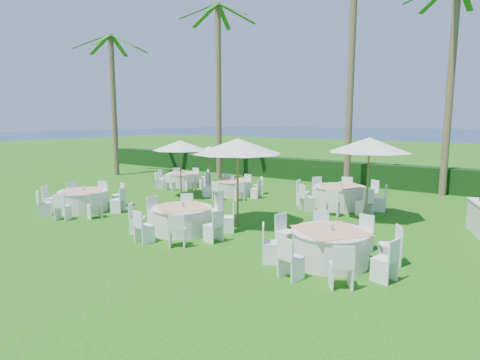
{
  "coord_description": "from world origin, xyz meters",
  "views": [
    {
      "loc": [
        9.26,
        -9.1,
        3.46
      ],
      "look_at": [
        1.01,
        2.68,
        1.3
      ],
      "focal_mm": 30.0,
      "sensor_mm": 36.0,
      "label": 1
    }
  ],
  "objects_px": {
    "umbrella_b": "(238,146)",
    "banquet_table_f": "(340,196)",
    "umbrella_c": "(209,151)",
    "banquet_table_a": "(83,200)",
    "banquet_table_e": "(233,187)",
    "umbrella_d": "(369,145)",
    "umbrella_a": "(180,145)",
    "banquet_table_d": "(183,179)",
    "banquet_table_c": "(330,246)",
    "banquet_table_b": "(182,219)"
  },
  "relations": [
    {
      "from": "banquet_table_d",
      "to": "umbrella_d",
      "type": "distance_m",
      "value": 10.49
    },
    {
      "from": "banquet_table_b",
      "to": "banquet_table_e",
      "type": "xyz_separation_m",
      "value": [
        -2.35,
        5.88,
        -0.05
      ]
    },
    {
      "from": "umbrella_b",
      "to": "banquet_table_e",
      "type": "bearing_deg",
      "value": 127.74
    },
    {
      "from": "umbrella_d",
      "to": "banquet_table_b",
      "type": "bearing_deg",
      "value": -130.88
    },
    {
      "from": "banquet_table_f",
      "to": "umbrella_d",
      "type": "height_order",
      "value": "umbrella_d"
    },
    {
      "from": "banquet_table_a",
      "to": "umbrella_c",
      "type": "distance_m",
      "value": 6.09
    },
    {
      "from": "banquet_table_c",
      "to": "banquet_table_f",
      "type": "height_order",
      "value": "banquet_table_f"
    },
    {
      "from": "banquet_table_d",
      "to": "banquet_table_e",
      "type": "bearing_deg",
      "value": -8.19
    },
    {
      "from": "banquet_table_a",
      "to": "banquet_table_c",
      "type": "height_order",
      "value": "banquet_table_c"
    },
    {
      "from": "banquet_table_b",
      "to": "banquet_table_d",
      "type": "relative_size",
      "value": 1.13
    },
    {
      "from": "banquet_table_e",
      "to": "umbrella_c",
      "type": "height_order",
      "value": "umbrella_c"
    },
    {
      "from": "banquet_table_a",
      "to": "umbrella_c",
      "type": "xyz_separation_m",
      "value": [
        1.63,
        5.64,
        1.62
      ]
    },
    {
      "from": "banquet_table_e",
      "to": "umbrella_b",
      "type": "bearing_deg",
      "value": -52.26
    },
    {
      "from": "banquet_table_c",
      "to": "banquet_table_d",
      "type": "xyz_separation_m",
      "value": [
        -10.76,
        6.36,
        -0.06
      ]
    },
    {
      "from": "banquet_table_b",
      "to": "banquet_table_f",
      "type": "height_order",
      "value": "banquet_table_f"
    },
    {
      "from": "banquet_table_f",
      "to": "umbrella_c",
      "type": "bearing_deg",
      "value": -174.7
    },
    {
      "from": "banquet_table_f",
      "to": "umbrella_c",
      "type": "height_order",
      "value": "umbrella_c"
    },
    {
      "from": "banquet_table_f",
      "to": "umbrella_d",
      "type": "bearing_deg",
      "value": -43.09
    },
    {
      "from": "banquet_table_e",
      "to": "umbrella_d",
      "type": "relative_size",
      "value": 0.99
    },
    {
      "from": "umbrella_c",
      "to": "umbrella_d",
      "type": "xyz_separation_m",
      "value": [
        7.7,
        -0.83,
        0.58
      ]
    },
    {
      "from": "banquet_table_b",
      "to": "banquet_table_e",
      "type": "distance_m",
      "value": 6.34
    },
    {
      "from": "umbrella_b",
      "to": "banquet_table_f",
      "type": "bearing_deg",
      "value": 69.47
    },
    {
      "from": "umbrella_d",
      "to": "umbrella_a",
      "type": "bearing_deg",
      "value": -175.53
    },
    {
      "from": "banquet_table_b",
      "to": "umbrella_a",
      "type": "height_order",
      "value": "umbrella_a"
    },
    {
      "from": "banquet_table_b",
      "to": "banquet_table_a",
      "type": "bearing_deg",
      "value": 179.91
    },
    {
      "from": "banquet_table_d",
      "to": "banquet_table_e",
      "type": "relative_size",
      "value": 1.0
    },
    {
      "from": "banquet_table_e",
      "to": "umbrella_a",
      "type": "relative_size",
      "value": 1.11
    },
    {
      "from": "banquet_table_a",
      "to": "banquet_table_f",
      "type": "height_order",
      "value": "banquet_table_f"
    },
    {
      "from": "banquet_table_c",
      "to": "banquet_table_f",
      "type": "distance_m",
      "value": 6.53
    },
    {
      "from": "banquet_table_e",
      "to": "umbrella_b",
      "type": "xyz_separation_m",
      "value": [
        3.3,
        -4.27,
        2.25
      ]
    },
    {
      "from": "banquet_table_d",
      "to": "umbrella_a",
      "type": "relative_size",
      "value": 1.12
    },
    {
      "from": "banquet_table_f",
      "to": "umbrella_b",
      "type": "height_order",
      "value": "umbrella_b"
    },
    {
      "from": "banquet_table_d",
      "to": "umbrella_d",
      "type": "xyz_separation_m",
      "value": [
        10.12,
        -1.58,
        2.24
      ]
    },
    {
      "from": "banquet_table_c",
      "to": "banquet_table_e",
      "type": "distance_m",
      "value": 9.24
    },
    {
      "from": "banquet_table_b",
      "to": "umbrella_c",
      "type": "relative_size",
      "value": 1.44
    },
    {
      "from": "banquet_table_d",
      "to": "umbrella_d",
      "type": "relative_size",
      "value": 1.0
    },
    {
      "from": "banquet_table_a",
      "to": "banquet_table_b",
      "type": "relative_size",
      "value": 0.98
    },
    {
      "from": "banquet_table_a",
      "to": "umbrella_c",
      "type": "height_order",
      "value": "umbrella_c"
    },
    {
      "from": "banquet_table_d",
      "to": "umbrella_c",
      "type": "distance_m",
      "value": 3.04
    },
    {
      "from": "umbrella_a",
      "to": "umbrella_b",
      "type": "height_order",
      "value": "umbrella_b"
    },
    {
      "from": "banquet_table_c",
      "to": "banquet_table_f",
      "type": "bearing_deg",
      "value": 109.07
    },
    {
      "from": "banquet_table_f",
      "to": "umbrella_a",
      "type": "bearing_deg",
      "value": -163.0
    },
    {
      "from": "umbrella_d",
      "to": "banquet_table_e",
      "type": "bearing_deg",
      "value": 170.74
    },
    {
      "from": "umbrella_c",
      "to": "banquet_table_d",
      "type": "bearing_deg",
      "value": 162.71
    },
    {
      "from": "banquet_table_a",
      "to": "banquet_table_c",
      "type": "xyz_separation_m",
      "value": [
        9.96,
        0.04,
        0.01
      ]
    },
    {
      "from": "umbrella_b",
      "to": "banquet_table_c",
      "type": "bearing_deg",
      "value": -22.17
    },
    {
      "from": "umbrella_c",
      "to": "umbrella_d",
      "type": "height_order",
      "value": "umbrella_d"
    },
    {
      "from": "banquet_table_a",
      "to": "banquet_table_c",
      "type": "relative_size",
      "value": 0.96
    },
    {
      "from": "banquet_table_d",
      "to": "banquet_table_f",
      "type": "height_order",
      "value": "banquet_table_f"
    },
    {
      "from": "banquet_table_a",
      "to": "banquet_table_e",
      "type": "height_order",
      "value": "banquet_table_a"
    }
  ]
}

